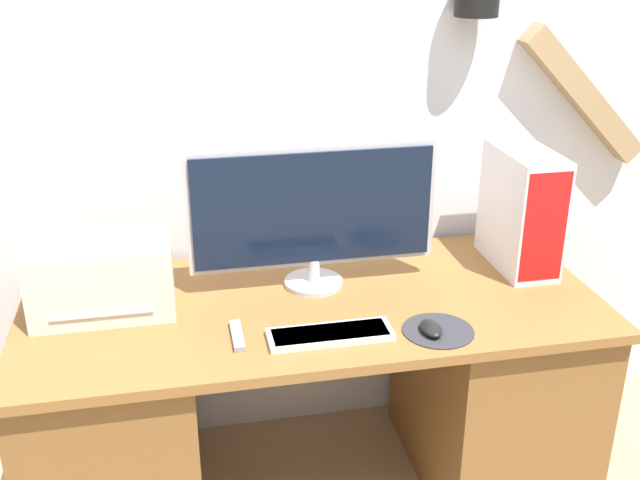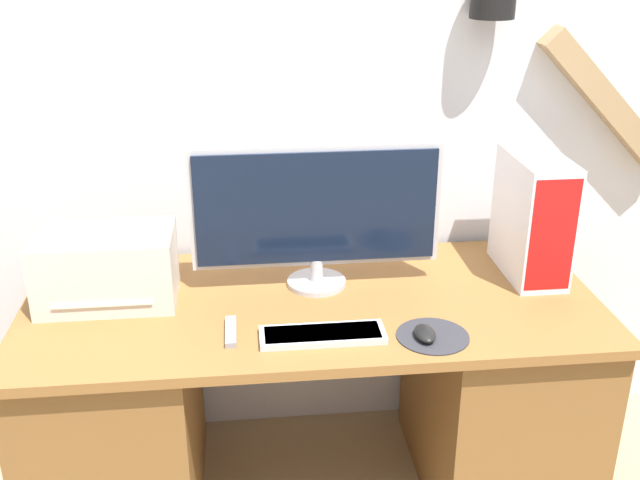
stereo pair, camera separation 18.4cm
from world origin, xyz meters
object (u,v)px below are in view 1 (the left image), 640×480
at_px(mouse, 431,328).
at_px(printer, 102,276).
at_px(remote_control, 237,336).
at_px(monitor, 313,211).
at_px(keyboard, 330,334).
at_px(computer_tower, 522,210).

distance_m(mouse, printer, 0.94).
relative_size(printer, remote_control, 2.62).
relative_size(monitor, printer, 1.89).
bearing_deg(printer, mouse, -20.30).
height_order(keyboard, remote_control, keyboard).
relative_size(monitor, mouse, 7.81).
distance_m(mouse, computer_tower, 0.59).
bearing_deg(remote_control, monitor, 46.53).
bearing_deg(printer, keyboard, -25.51).
xyz_separation_m(monitor, mouse, (0.26, -0.36, -0.23)).
bearing_deg(computer_tower, mouse, -138.75).
relative_size(mouse, remote_control, 0.63).
distance_m(keyboard, remote_control, 0.25).
relative_size(computer_tower, printer, 0.98).
relative_size(monitor, keyboard, 2.20).
distance_m(monitor, mouse, 0.50).
height_order(monitor, computer_tower, monitor).
distance_m(mouse, remote_control, 0.53).
bearing_deg(mouse, computer_tower, 41.25).
bearing_deg(printer, monitor, 3.49).
xyz_separation_m(keyboard, printer, (-0.61, 0.29, 0.10)).
height_order(monitor, printer, monitor).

